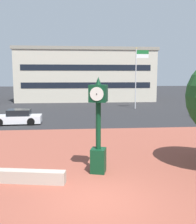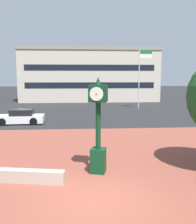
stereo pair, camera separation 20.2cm
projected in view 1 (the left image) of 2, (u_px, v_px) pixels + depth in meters
The scene contains 7 objects.
ground_plane at pixel (96, 198), 8.95m from camera, with size 200.00×200.00×0.00m, color #262628.
plaza_brick_paving at pixel (90, 161), 12.84m from camera, with size 44.00×15.89×0.01m, color brown.
planter_wall at pixel (25, 176), 10.24m from camera, with size 3.20×0.40×0.50m, color #ADA393.
street_clock at pixel (98, 127), 11.11m from camera, with size 0.87×0.89×4.13m.
car_street_near at pixel (17, 118), 22.75m from camera, with size 4.23×1.92×1.28m.
flagpole_primary at pixel (137, 73), 32.78m from camera, with size 1.64×0.14×7.62m.
civic_building at pixel (85, 75), 47.10m from camera, with size 22.87×13.53×8.68m.
Camera 1 is at (-0.72, -8.43, 4.15)m, focal length 41.96 mm.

